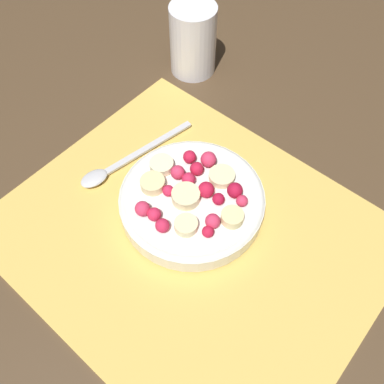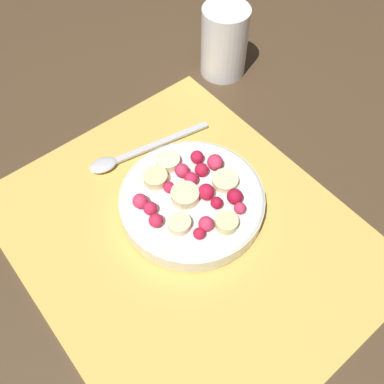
# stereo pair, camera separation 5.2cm
# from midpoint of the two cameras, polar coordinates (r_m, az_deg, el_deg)

# --- Properties ---
(ground_plane) EXTENTS (3.00, 3.00, 0.00)m
(ground_plane) POSITION_cam_midpoint_polar(r_m,az_deg,el_deg) (0.53, 1.97, -5.92)
(ground_plane) COLOR #4C3823
(placemat) EXTENTS (0.45, 0.37, 0.01)m
(placemat) POSITION_cam_midpoint_polar(r_m,az_deg,el_deg) (0.53, 1.98, -5.77)
(placemat) COLOR #E0B251
(placemat) RESTS_ON ground_plane
(fruit_bowl) EXTENTS (0.18, 0.18, 0.05)m
(fruit_bowl) POSITION_cam_midpoint_polar(r_m,az_deg,el_deg) (0.53, 2.78, -1.14)
(fruit_bowl) COLOR silver
(fruit_bowl) RESTS_ON placemat
(spoon) EXTENTS (0.05, 0.18, 0.01)m
(spoon) POSITION_cam_midpoint_polar(r_m,az_deg,el_deg) (0.60, -6.12, 4.69)
(spoon) COLOR silver
(spoon) RESTS_ON placemat
(drinking_glass) EXTENTS (0.07, 0.07, 0.11)m
(drinking_glass) POSITION_cam_midpoint_polar(r_m,az_deg,el_deg) (0.70, 6.57, 19.18)
(drinking_glass) COLOR white
(drinking_glass) RESTS_ON ground_plane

